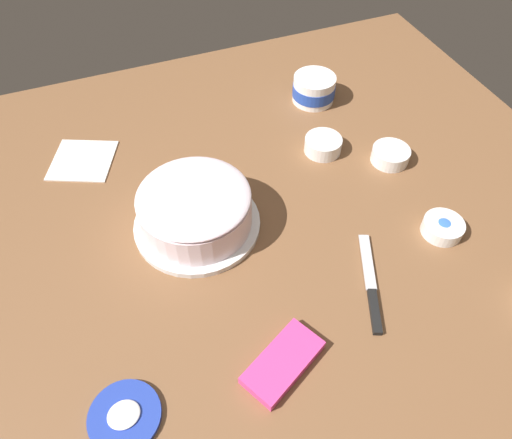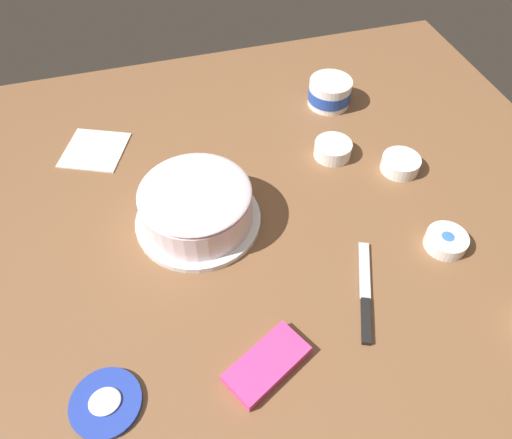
# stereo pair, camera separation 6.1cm
# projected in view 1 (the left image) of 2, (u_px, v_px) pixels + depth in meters

# --- Properties ---
(ground_plane) EXTENTS (1.54, 1.54, 0.00)m
(ground_plane) POSITION_uv_depth(u_px,v_px,m) (288.00, 232.00, 1.06)
(ground_plane) COLOR brown
(frosted_cake) EXTENTS (0.28, 0.28, 0.11)m
(frosted_cake) POSITION_uv_depth(u_px,v_px,m) (195.00, 210.00, 1.03)
(frosted_cake) COLOR white
(frosted_cake) RESTS_ON ground_plane
(frosting_tub) EXTENTS (0.12, 0.12, 0.07)m
(frosting_tub) POSITION_uv_depth(u_px,v_px,m) (314.00, 88.00, 1.34)
(frosting_tub) COLOR white
(frosting_tub) RESTS_ON ground_plane
(frosting_tub_lid) EXTENTS (0.12, 0.12, 0.02)m
(frosting_tub_lid) POSITION_uv_depth(u_px,v_px,m) (125.00, 416.00, 0.80)
(frosting_tub_lid) COLOR #233DAD
(frosting_tub_lid) RESTS_ON ground_plane
(spreading_knife) EXTENTS (0.11, 0.22, 0.01)m
(spreading_knife) POSITION_uv_depth(u_px,v_px,m) (371.00, 290.00, 0.96)
(spreading_knife) COLOR silver
(spreading_knife) RESTS_ON ground_plane
(sprinkle_bowl_blue) EXTENTS (0.09, 0.09, 0.03)m
(sprinkle_bowl_blue) POSITION_uv_depth(u_px,v_px,m) (443.00, 227.00, 1.05)
(sprinkle_bowl_blue) COLOR white
(sprinkle_bowl_blue) RESTS_ON ground_plane
(sprinkle_bowl_pink) EXTENTS (0.09, 0.09, 0.04)m
(sprinkle_bowl_pink) POSITION_uv_depth(u_px,v_px,m) (390.00, 155.00, 1.19)
(sprinkle_bowl_pink) COLOR white
(sprinkle_bowl_pink) RESTS_ON ground_plane
(sprinkle_bowl_green) EXTENTS (0.09, 0.09, 0.04)m
(sprinkle_bowl_green) POSITION_uv_depth(u_px,v_px,m) (323.00, 145.00, 1.22)
(sprinkle_bowl_green) COLOR white
(sprinkle_bowl_green) RESTS_ON ground_plane
(candy_box_lower) EXTENTS (0.17, 0.14, 0.02)m
(candy_box_lower) POSITION_uv_depth(u_px,v_px,m) (283.00, 362.00, 0.86)
(candy_box_lower) COLOR #E53D8E
(candy_box_lower) RESTS_ON ground_plane
(paper_napkin) EXTENTS (0.20, 0.20, 0.01)m
(paper_napkin) POSITION_uv_depth(u_px,v_px,m) (82.00, 160.00, 1.21)
(paper_napkin) COLOR white
(paper_napkin) RESTS_ON ground_plane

